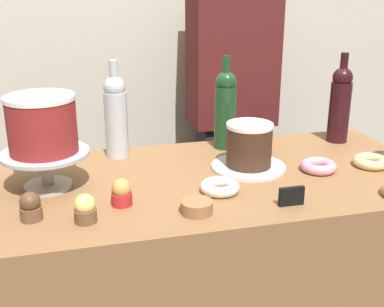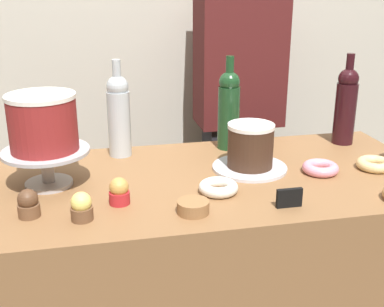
# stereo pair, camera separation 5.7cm
# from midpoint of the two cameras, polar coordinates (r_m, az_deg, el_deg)

# --- Properties ---
(back_wall) EXTENTS (6.00, 0.05, 2.60)m
(back_wall) POSITION_cam_midpoint_polar(r_m,az_deg,el_deg) (2.30, -6.58, 15.44)
(back_wall) COLOR #BCB7A8
(back_wall) RESTS_ON ground_plane
(display_counter) EXTENTS (1.51, 0.67, 0.89)m
(display_counter) POSITION_cam_midpoint_polar(r_m,az_deg,el_deg) (1.73, -0.98, -16.54)
(display_counter) COLOR brown
(display_counter) RESTS_ON ground_plane
(cake_stand_pedestal) EXTENTS (0.25, 0.25, 0.11)m
(cake_stand_pedestal) POSITION_cam_midpoint_polar(r_m,az_deg,el_deg) (1.49, -17.40, -1.04)
(cake_stand_pedestal) COLOR #B2B2B7
(cake_stand_pedestal) RESTS_ON display_counter
(white_layer_cake) EXTENTS (0.19, 0.19, 0.16)m
(white_layer_cake) POSITION_cam_midpoint_polar(r_m,az_deg,el_deg) (1.45, -17.85, 3.22)
(white_layer_cake) COLOR maroon
(white_layer_cake) RESTS_ON cake_stand_pedestal
(silver_serving_platter) EXTENTS (0.24, 0.24, 0.01)m
(silver_serving_platter) POSITION_cam_midpoint_polar(r_m,az_deg,el_deg) (1.59, 5.43, -1.52)
(silver_serving_platter) COLOR silver
(silver_serving_platter) RESTS_ON display_counter
(chocolate_round_cake) EXTENTS (0.15, 0.15, 0.14)m
(chocolate_round_cake) POSITION_cam_midpoint_polar(r_m,az_deg,el_deg) (1.57, 5.52, 1.01)
(chocolate_round_cake) COLOR #3D2619
(chocolate_round_cake) RESTS_ON silver_serving_platter
(wine_bottle_dark_red) EXTENTS (0.08, 0.08, 0.33)m
(wine_bottle_dark_red) POSITION_cam_midpoint_polar(r_m,az_deg,el_deg) (1.88, 15.74, 5.58)
(wine_bottle_dark_red) COLOR black
(wine_bottle_dark_red) RESTS_ON display_counter
(wine_bottle_green) EXTENTS (0.08, 0.08, 0.33)m
(wine_bottle_green) POSITION_cam_midpoint_polar(r_m,az_deg,el_deg) (1.74, 2.90, 5.20)
(wine_bottle_green) COLOR #193D1E
(wine_bottle_green) RESTS_ON display_counter
(wine_bottle_clear) EXTENTS (0.08, 0.08, 0.33)m
(wine_bottle_clear) POSITION_cam_midpoint_polar(r_m,az_deg,el_deg) (1.68, -9.66, 4.37)
(wine_bottle_clear) COLOR #B2BCC1
(wine_bottle_clear) RESTS_ON display_counter
(cupcake_caramel) EXTENTS (0.06, 0.06, 0.07)m
(cupcake_caramel) POSITION_cam_midpoint_polar(r_m,az_deg,el_deg) (1.35, -9.25, -4.46)
(cupcake_caramel) COLOR red
(cupcake_caramel) RESTS_ON display_counter
(cupcake_lemon) EXTENTS (0.06, 0.06, 0.07)m
(cupcake_lemon) POSITION_cam_midpoint_polar(r_m,az_deg,el_deg) (1.27, -13.37, -6.20)
(cupcake_lemon) COLOR brown
(cupcake_lemon) RESTS_ON display_counter
(cupcake_chocolate) EXTENTS (0.06, 0.06, 0.07)m
(cupcake_chocolate) POSITION_cam_midpoint_polar(r_m,az_deg,el_deg) (1.32, -19.15, -5.78)
(cupcake_chocolate) COLOR brown
(cupcake_chocolate) RESTS_ON display_counter
(donut_glazed) EXTENTS (0.11, 0.11, 0.03)m
(donut_glazed) POSITION_cam_midpoint_polar(r_m,az_deg,el_deg) (1.69, 18.85, -0.88)
(donut_glazed) COLOR #E0C17F
(donut_glazed) RESTS_ON display_counter
(donut_pink) EXTENTS (0.11, 0.11, 0.03)m
(donut_pink) POSITION_cam_midpoint_polar(r_m,az_deg,el_deg) (1.60, 13.27, -1.42)
(donut_pink) COLOR pink
(donut_pink) RESTS_ON display_counter
(donut_sugar) EXTENTS (0.11, 0.11, 0.03)m
(donut_sugar) POSITION_cam_midpoint_polar(r_m,az_deg,el_deg) (1.41, 2.05, -3.84)
(donut_sugar) COLOR silver
(donut_sugar) RESTS_ON display_counter
(cookie_stack) EXTENTS (0.08, 0.08, 0.03)m
(cookie_stack) POSITION_cam_midpoint_polar(r_m,az_deg,el_deg) (1.29, -0.71, -6.13)
(cookie_stack) COLOR olive
(cookie_stack) RESTS_ON display_counter
(price_sign_chalkboard) EXTENTS (0.07, 0.01, 0.05)m
(price_sign_chalkboard) POSITION_cam_midpoint_polar(r_m,az_deg,el_deg) (1.35, 10.12, -4.84)
(price_sign_chalkboard) COLOR black
(price_sign_chalkboard) RESTS_ON display_counter
(barista_figure) EXTENTS (0.36, 0.22, 1.60)m
(barista_figure) POSITION_cam_midpoint_polar(r_m,az_deg,el_deg) (2.23, 3.71, 3.33)
(barista_figure) COLOR black
(barista_figure) RESTS_ON ground_plane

